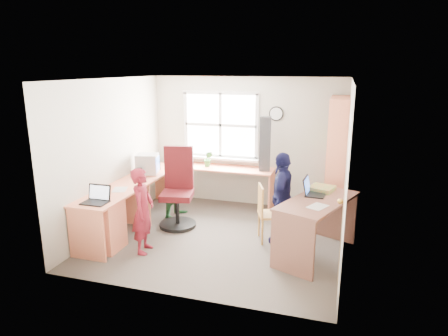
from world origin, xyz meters
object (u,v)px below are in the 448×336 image
(swivel_chair, at_px, (178,192))
(person_red, at_px, (143,211))
(right_desk, at_px, (317,215))
(person_green, at_px, (179,181))
(wooden_chair, at_px, (267,211))
(cd_tower, at_px, (265,144))
(l_desk, at_px, (133,207))
(crt_monitor, at_px, (147,164))
(laptop_right, at_px, (312,190))
(laptop_left, at_px, (97,198))
(bookshelf, at_px, (336,165))
(potted_plant, at_px, (208,159))
(person_navy, at_px, (282,198))

(swivel_chair, relative_size, person_red, 1.06)
(right_desk, bearing_deg, person_green, -178.58)
(wooden_chair, height_order, cd_tower, cd_tower)
(l_desk, relative_size, crt_monitor, 6.87)
(crt_monitor, bearing_deg, l_desk, -93.11)
(swivel_chair, relative_size, laptop_right, 3.42)
(person_green, bearing_deg, crt_monitor, 114.22)
(l_desk, height_order, laptop_left, laptop_left)
(bookshelf, distance_m, person_red, 3.22)
(potted_plant, bearing_deg, laptop_right, -33.75)
(l_desk, height_order, potted_plant, potted_plant)
(laptop_left, bearing_deg, person_navy, 24.52)
(cd_tower, bearing_deg, laptop_right, -64.14)
(wooden_chair, bearing_deg, laptop_left, -174.49)
(person_red, xyz_separation_m, person_green, (-0.07, 1.45, 0.03))
(l_desk, xyz_separation_m, crt_monitor, (-0.18, 0.87, 0.47))
(person_green, bearing_deg, l_desk, 172.52)
(person_green, bearing_deg, person_navy, -93.77)
(right_desk, distance_m, laptop_left, 3.04)
(laptop_left, height_order, person_navy, person_navy)
(right_desk, height_order, person_green, person_green)
(l_desk, relative_size, cd_tower, 3.03)
(laptop_left, bearing_deg, person_green, 72.13)
(swivel_chair, distance_m, laptop_right, 2.21)
(right_desk, bearing_deg, wooden_chair, 179.95)
(bookshelf, relative_size, person_green, 1.65)
(bookshelf, height_order, swivel_chair, bookshelf)
(laptop_right, bearing_deg, person_red, 114.09)
(right_desk, relative_size, person_green, 1.22)
(laptop_right, relative_size, person_green, 0.30)
(wooden_chair, bearing_deg, potted_plant, 116.29)
(swivel_chair, bearing_deg, person_green, 97.76)
(right_desk, height_order, potted_plant, potted_plant)
(crt_monitor, xyz_separation_m, potted_plant, (0.84, 0.81, -0.03))
(l_desk, distance_m, laptop_left, 0.78)
(right_desk, xyz_separation_m, person_red, (-2.35, -0.58, 0.02))
(cd_tower, xyz_separation_m, person_red, (-1.30, -2.18, -0.62))
(person_red, bearing_deg, swivel_chair, -12.79)
(laptop_left, xyz_separation_m, person_green, (0.52, 1.66, -0.17))
(person_green, bearing_deg, right_desk, -97.72)
(laptop_left, distance_m, potted_plant, 2.50)
(bookshelf, distance_m, crt_monitor, 3.20)
(bookshelf, height_order, person_navy, bookshelf)
(l_desk, xyz_separation_m, person_navy, (2.23, 0.45, 0.23))
(right_desk, xyz_separation_m, person_navy, (-0.54, 0.34, 0.10))
(laptop_left, height_order, potted_plant, potted_plant)
(swivel_chair, bearing_deg, right_desk, -24.60)
(wooden_chair, xyz_separation_m, potted_plant, (-1.37, 1.28, 0.43))
(swivel_chair, distance_m, potted_plant, 1.14)
(right_desk, relative_size, person_navy, 1.13)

